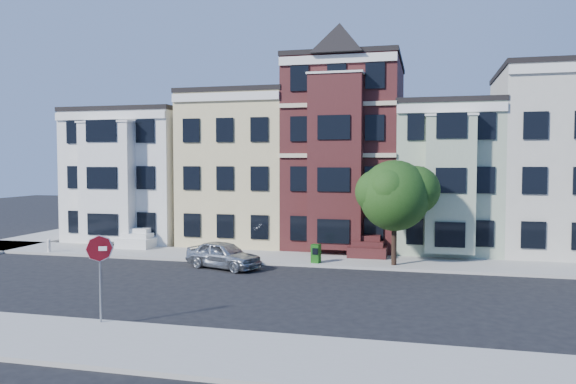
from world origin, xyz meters
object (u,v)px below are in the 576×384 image
(newspaper_box, at_px, (316,254))
(stop_sign, at_px, (100,273))
(parked_car, at_px, (223,255))
(fire_hydrant, at_px, (49,247))
(street_tree, at_px, (394,200))

(newspaper_box, xyz_separation_m, stop_sign, (-4.92, -12.89, 1.18))
(parked_car, xyz_separation_m, fire_hydrant, (-11.86, 1.69, -0.26))
(newspaper_box, relative_size, stop_sign, 0.30)
(street_tree, bearing_deg, newspaper_box, -175.01)
(street_tree, xyz_separation_m, newspaper_box, (-4.14, -0.36, -2.93))
(street_tree, relative_size, fire_hydrant, 10.83)
(stop_sign, bearing_deg, fire_hydrant, 111.15)
(stop_sign, bearing_deg, newspaper_box, 47.82)
(street_tree, xyz_separation_m, stop_sign, (-9.06, -13.25, -1.75))
(parked_car, height_order, fire_hydrant, parked_car)
(street_tree, height_order, newspaper_box, street_tree)
(fire_hydrant, bearing_deg, parked_car, -8.11)
(street_tree, relative_size, newspaper_box, 6.85)
(parked_car, relative_size, fire_hydrant, 6.70)
(parked_car, xyz_separation_m, newspaper_box, (4.58, 1.98, -0.07))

